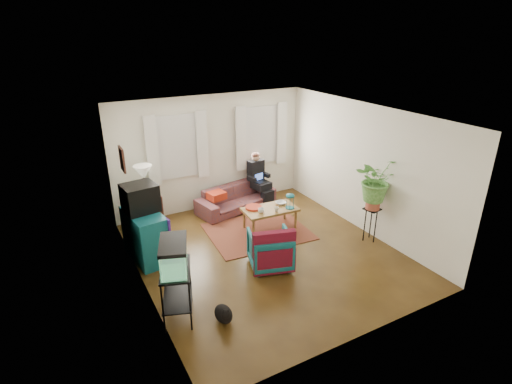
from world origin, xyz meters
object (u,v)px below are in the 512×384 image
armchair (270,248)px  coffee_table (270,218)px  dresser (145,236)px  aquarium_stand (177,293)px  side_table (148,212)px  plant_stand (370,225)px  sofa (236,194)px

armchair → coffee_table: bearing=-103.6°
dresser → aquarium_stand: size_ratio=1.25×
aquarium_stand → dresser: bearing=109.5°
side_table → armchair: bearing=-59.1°
plant_stand → side_table: bearing=144.4°
dresser → sofa: bearing=18.1°
aquarium_stand → armchair: bearing=35.5°
side_table → coffee_table: 2.56m
side_table → dresser: size_ratio=0.71×
side_table → coffee_table: bearing=-29.9°
sofa → dresser: dresser is taller
aquarium_stand → armchair: 1.92m
armchair → plant_stand: armchair is taller
sofa → coffee_table: 1.24m
armchair → plant_stand: (2.20, -0.15, -0.02)m
dresser → armchair: dresser is taller
sofa → armchair: bearing=-113.8°
aquarium_stand → plant_stand: bearing=25.0°
sofa → aquarium_stand: bearing=-140.4°
aquarium_stand → coffee_table: aquarium_stand is taller
dresser → plant_stand: 4.29m
dresser → plant_stand: dresser is taller
sofa → armchair: 2.50m
armchair → dresser: bearing=-18.4°
aquarium_stand → armchair: (1.85, 0.52, -0.05)m
sofa → dresser: size_ratio=1.83×
side_table → coffee_table: (2.22, -1.27, -0.13)m
side_table → dresser: (-0.34, -1.20, 0.10)m
sofa → side_table: bearing=166.7°
sofa → dresser: 2.63m
sofa → aquarium_stand: aquarium_stand is taller
coffee_table → sofa: bearing=102.6°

